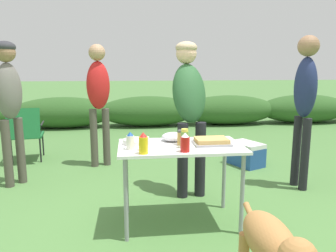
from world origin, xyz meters
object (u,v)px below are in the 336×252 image
(ketchup_bottle, at_px, (185,143))
(mustard_bottle, at_px, (143,144))
(food_tray, at_px, (211,141))
(standing_person_in_olive_jacket, at_px, (9,95))
(spice_jar, at_px, (181,138))
(standing_person_in_dark_puffer, at_px, (305,95))
(folding_table, at_px, (180,153))
(mayo_bottle, at_px, (130,141))
(relish_jar, at_px, (185,139))
(camp_chair_green_behind_table, at_px, (26,131))
(standing_person_in_red_jacket, at_px, (98,92))
(paper_cup_stack, at_px, (144,144))
(plate_stack, at_px, (135,141))
(mixing_bowl, at_px, (173,137))
(dog, at_px, (272,252))
(cooler_box, at_px, (246,154))
(standing_person_in_gray_fleece, at_px, (189,99))

(ketchup_bottle, distance_m, mustard_bottle, 0.34)
(food_tray, height_order, standing_person_in_olive_jacket, standing_person_in_olive_jacket)
(spice_jar, bearing_deg, standing_person_in_dark_puffer, 25.19)
(folding_table, distance_m, mayo_bottle, 0.48)
(relish_jar, height_order, camp_chair_green_behind_table, relish_jar)
(ketchup_bottle, height_order, standing_person_in_dark_puffer, standing_person_in_dark_puffer)
(mayo_bottle, height_order, standing_person_in_olive_jacket, standing_person_in_olive_jacket)
(standing_person_in_red_jacket, bearing_deg, relish_jar, -83.63)
(standing_person_in_red_jacket, height_order, camp_chair_green_behind_table, standing_person_in_red_jacket)
(folding_table, relative_size, camp_chair_green_behind_table, 1.32)
(paper_cup_stack, xyz_separation_m, standing_person_in_dark_puffer, (1.88, 0.87, 0.31))
(standing_person_in_olive_jacket, bearing_deg, plate_stack, -90.65)
(folding_table, relative_size, mayo_bottle, 7.28)
(mustard_bottle, bearing_deg, standing_person_in_red_jacket, 103.97)
(mustard_bottle, bearing_deg, paper_cup_stack, 82.79)
(mixing_bowl, xyz_separation_m, spice_jar, (0.05, -0.17, 0.03))
(plate_stack, xyz_separation_m, relish_jar, (0.42, -0.19, 0.06))
(ketchup_bottle, bearing_deg, relish_jar, 81.99)
(dog, xyz_separation_m, camp_chair_green_behind_table, (-2.27, 3.57, -0.03))
(mustard_bottle, distance_m, dog, 1.29)
(plate_stack, relative_size, cooler_box, 0.38)
(plate_stack, distance_m, dog, 1.61)
(folding_table, xyz_separation_m, standing_person_in_olive_jacket, (-1.85, 1.22, 0.44))
(mayo_bottle, relative_size, standing_person_in_dark_puffer, 0.09)
(plate_stack, xyz_separation_m, camp_chair_green_behind_table, (-1.60, 2.13, -0.29))
(standing_person_in_gray_fleece, distance_m, standing_person_in_dark_puffer, 1.34)
(relish_jar, xyz_separation_m, standing_person_in_dark_puffer, (1.53, 0.82, 0.29))
(ketchup_bottle, bearing_deg, standing_person_in_dark_puffer, 31.78)
(plate_stack, xyz_separation_m, ketchup_bottle, (0.40, -0.33, 0.05))
(paper_cup_stack, distance_m, cooler_box, 2.46)
(folding_table, distance_m, dog, 1.38)
(plate_stack, height_order, standing_person_in_red_jacket, standing_person_in_red_jacket)
(folding_table, xyz_separation_m, ketchup_bottle, (0.00, -0.23, 0.15))
(standing_person_in_red_jacket, distance_m, dog, 3.48)
(mayo_bottle, distance_m, camp_chair_green_behind_table, 2.82)
(relish_jar, bearing_deg, standing_person_in_dark_puffer, 28.32)
(folding_table, height_order, mayo_bottle, mayo_bottle)
(ketchup_bottle, xyz_separation_m, dog, (0.27, -1.11, -0.32))
(relish_jar, height_order, spice_jar, relish_jar)
(relish_jar, height_order, mayo_bottle, relish_jar)
(standing_person_in_red_jacket, bearing_deg, food_tray, -76.40)
(folding_table, height_order, standing_person_in_dark_puffer, standing_person_in_dark_puffer)
(standing_person_in_gray_fleece, xyz_separation_m, camp_chair_green_behind_table, (-2.21, 1.49, -0.61))
(mixing_bowl, xyz_separation_m, standing_person_in_red_jacket, (-0.83, 1.72, 0.29))
(mayo_bottle, height_order, dog, mayo_bottle)
(relish_jar, height_order, standing_person_in_dark_puffer, standing_person_in_dark_puffer)
(spice_jar, height_order, cooler_box, spice_jar)
(mixing_bowl, relative_size, mayo_bottle, 1.45)
(mixing_bowl, height_order, standing_person_in_gray_fleece, standing_person_in_gray_fleece)
(standing_person_in_red_jacket, bearing_deg, spice_jar, -82.82)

